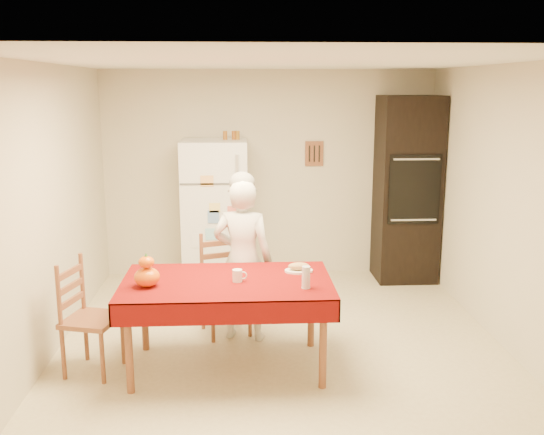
{
  "coord_description": "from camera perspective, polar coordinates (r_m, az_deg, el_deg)",
  "views": [
    {
      "loc": [
        -0.36,
        -5.08,
        2.31
      ],
      "look_at": [
        -0.07,
        0.2,
        1.15
      ],
      "focal_mm": 40.0,
      "sensor_mm": 36.0,
      "label": 1
    }
  ],
  "objects": [
    {
      "name": "pumpkin_upper",
      "position": [
        4.84,
        -11.74,
        -4.13
      ],
      "size": [
        0.12,
        0.12,
        0.09
      ],
      "primitive_type": "ellipsoid",
      "color": "#EC3E05",
      "rests_on": "pumpkin_lower"
    },
    {
      "name": "floor",
      "position": [
        5.59,
        0.9,
        -12.06
      ],
      "size": [
        4.5,
        4.5,
        0.0
      ],
      "primitive_type": "plane",
      "color": "#BFB18A",
      "rests_on": "ground"
    },
    {
      "name": "wine_glass",
      "position": [
        4.74,
        3.22,
        -5.64
      ],
      "size": [
        0.07,
        0.07,
        0.18
      ],
      "primitive_type": "cylinder",
      "color": "silver",
      "rests_on": "dining_table"
    },
    {
      "name": "oven_cabinet",
      "position": [
        7.39,
        12.59,
        2.6
      ],
      "size": [
        0.7,
        0.62,
        2.2
      ],
      "color": "black",
      "rests_on": "floor"
    },
    {
      "name": "chair_left",
      "position": [
        5.2,
        -17.24,
        -8.53
      ],
      "size": [
        0.5,
        0.51,
        0.95
      ],
      "rotation": [
        0.0,
        0.0,
        1.3
      ],
      "color": "brown",
      "rests_on": "floor"
    },
    {
      "name": "refrigerator",
      "position": [
        7.12,
        -5.36,
        0.43
      ],
      "size": [
        0.75,
        0.74,
        1.7
      ],
      "color": "white",
      "rests_on": "floor"
    },
    {
      "name": "spice_jar_left",
      "position": [
        7.04,
        -4.44,
        7.72
      ],
      "size": [
        0.05,
        0.05,
        0.1
      ],
      "primitive_type": "cylinder",
      "color": "brown",
      "rests_on": "refrigerator"
    },
    {
      "name": "dining_table",
      "position": [
        4.97,
        -4.26,
        -6.68
      ],
      "size": [
        1.7,
        1.0,
        0.76
      ],
      "color": "brown",
      "rests_on": "floor"
    },
    {
      "name": "spice_jar_mid",
      "position": [
        7.04,
        -3.61,
        7.73
      ],
      "size": [
        0.05,
        0.05,
        0.1
      ],
      "primitive_type": "cylinder",
      "color": "brown",
      "rests_on": "refrigerator"
    },
    {
      "name": "spice_jar_right",
      "position": [
        7.04,
        -3.27,
        7.74
      ],
      "size": [
        0.05,
        0.05,
        0.1
      ],
      "primitive_type": "cylinder",
      "color": "#8D5C19",
      "rests_on": "refrigerator"
    },
    {
      "name": "seated_woman",
      "position": [
        5.54,
        -2.76,
        -4.01
      ],
      "size": [
        0.62,
        0.48,
        1.51
      ],
      "primitive_type": "imported",
      "rotation": [
        0.0,
        0.0,
        2.91
      ],
      "color": "silver",
      "rests_on": "floor"
    },
    {
      "name": "pumpkin_lower",
      "position": [
        4.87,
        -11.68,
        -5.51
      ],
      "size": [
        0.2,
        0.2,
        0.15
      ],
      "primitive_type": "ellipsoid",
      "color": "#E43905",
      "rests_on": "dining_table"
    },
    {
      "name": "coffee_mug",
      "position": [
        4.9,
        -3.28,
        -5.48
      ],
      "size": [
        0.08,
        0.08,
        0.1
      ],
      "primitive_type": "cylinder",
      "color": "white",
      "rests_on": "dining_table"
    },
    {
      "name": "bread_plate",
      "position": [
        5.16,
        2.54,
        -5.03
      ],
      "size": [
        0.24,
        0.24,
        0.02
      ],
      "primitive_type": "cylinder",
      "color": "white",
      "rests_on": "dining_table"
    },
    {
      "name": "chair_far",
      "position": [
        5.79,
        -4.59,
        -5.86
      ],
      "size": [
        0.53,
        0.51,
        0.95
      ],
      "rotation": [
        0.0,
        0.0,
        0.33
      ],
      "color": "brown",
      "rests_on": "floor"
    },
    {
      "name": "room_shell",
      "position": [
        5.14,
        0.96,
        4.64
      ],
      "size": [
        4.02,
        4.52,
        2.51
      ],
      "color": "beige",
      "rests_on": "ground"
    },
    {
      "name": "bread_loaf",
      "position": [
        5.15,
        2.54,
        -4.6
      ],
      "size": [
        0.18,
        0.1,
        0.06
      ],
      "primitive_type": "ellipsoid",
      "color": "tan",
      "rests_on": "bread_plate"
    }
  ]
}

